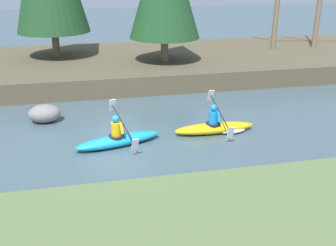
# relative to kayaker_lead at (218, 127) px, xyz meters

# --- Properties ---
(ground_plane) EXTENTS (90.00, 90.00, 0.00)m
(ground_plane) POSITION_rel_kayaker_lead_xyz_m (-3.46, -0.55, -0.20)
(ground_plane) COLOR #425660
(riverbank_far) EXTENTS (44.00, 8.40, 0.85)m
(riverbank_far) POSITION_rel_kayaker_lead_xyz_m (-3.46, 8.55, 0.23)
(riverbank_far) COLOR brown
(riverbank_far) RESTS_ON ground
(bare_tree_downstream) EXTENTS (2.72, 2.69, 4.86)m
(bare_tree_downstream) POSITION_rel_kayaker_lead_xyz_m (8.75, 8.82, 2.95)
(bare_tree_downstream) COLOR #7A664C
(bare_tree_downstream) RESTS_ON riverbank_far
(kayaker_lead) EXTENTS (2.78, 2.06, 1.20)m
(kayaker_lead) POSITION_rel_kayaker_lead_xyz_m (0.00, 0.00, 0.00)
(kayaker_lead) COLOR yellow
(kayaker_lead) RESTS_ON ground
(kayaker_middle) EXTENTS (2.78, 2.05, 1.20)m
(kayaker_middle) POSITION_rel_kayaker_lead_xyz_m (-3.30, -0.33, 0.02)
(kayaker_middle) COLOR #1993D6
(kayaker_middle) RESTS_ON ground
(boulder_midstream) EXTENTS (1.12, 0.88, 0.63)m
(boulder_midstream) POSITION_rel_kayaker_lead_xyz_m (-5.68, 2.22, 0.12)
(boulder_midstream) COLOR gray
(boulder_midstream) RESTS_ON ground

